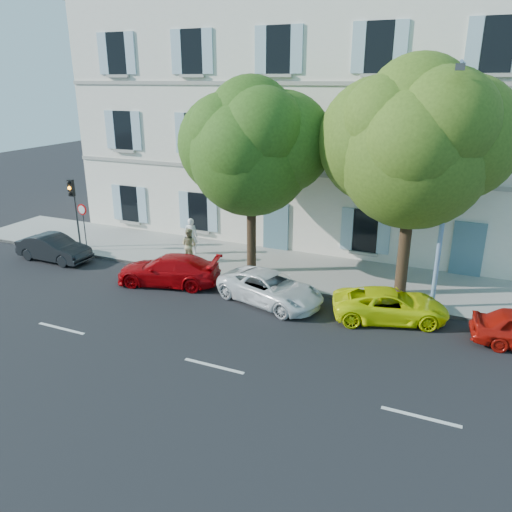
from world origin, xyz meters
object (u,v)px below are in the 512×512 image
at_px(car_dark_sedan, 54,248).
at_px(road_sign, 83,217).
at_px(car_red_coupe, 169,270).
at_px(traffic_light, 73,199).
at_px(tree_right, 414,152).
at_px(car_yellow_supercar, 390,305).
at_px(car_white_coupe, 270,288).
at_px(street_lamp, 448,178).
at_px(pedestrian_a, 191,236).
at_px(tree_left, 251,154).
at_px(pedestrian_b, 189,245).

xyz_separation_m(car_dark_sedan, road_sign, (0.66, 1.43, 1.23)).
bearing_deg(car_red_coupe, traffic_light, -119.50).
bearing_deg(road_sign, tree_right, 3.20).
height_order(car_red_coupe, car_yellow_supercar, car_red_coupe).
height_order(car_white_coupe, car_yellow_supercar, car_white_coupe).
bearing_deg(street_lamp, car_white_coupe, -164.63).
height_order(road_sign, street_lamp, street_lamp).
distance_m(car_red_coupe, traffic_light, 7.18).
bearing_deg(pedestrian_a, car_dark_sedan, 12.23).
relative_size(road_sign, pedestrian_a, 1.33).
relative_size(traffic_light, street_lamp, 0.40).
xyz_separation_m(car_white_coupe, traffic_light, (-11.22, 1.93, 2.05)).
bearing_deg(street_lamp, traffic_light, 178.85).
height_order(car_white_coupe, street_lamp, street_lamp).
xyz_separation_m(car_red_coupe, car_yellow_supercar, (9.07, 0.36, -0.07)).
relative_size(car_red_coupe, car_white_coupe, 1.01).
bearing_deg(tree_left, road_sign, -175.27).
bearing_deg(pedestrian_a, pedestrian_b, 98.78).
distance_m(car_white_coupe, car_yellow_supercar, 4.48).
xyz_separation_m(tree_left, pedestrian_a, (-3.62, 0.97, -4.25)).
bearing_deg(pedestrian_a, car_red_coupe, 88.38).
bearing_deg(traffic_light, tree_right, 2.31).
bearing_deg(street_lamp, pedestrian_a, 170.84).
distance_m(tree_left, traffic_light, 9.71).
height_order(tree_left, pedestrian_b, tree_left).
height_order(pedestrian_a, pedestrian_b, pedestrian_a).
bearing_deg(tree_right, car_white_coupe, -150.30).
distance_m(road_sign, pedestrian_a, 5.37).
relative_size(car_dark_sedan, car_white_coupe, 0.87).
xyz_separation_m(car_white_coupe, car_yellow_supercar, (4.47, 0.37, -0.03)).
xyz_separation_m(car_dark_sedan, tree_right, (15.71, 2.27, 5.06)).
distance_m(car_dark_sedan, pedestrian_a, 6.51).
bearing_deg(traffic_light, pedestrian_b, 4.43).
bearing_deg(car_white_coupe, pedestrian_a, 74.29).
bearing_deg(traffic_light, tree_left, 3.13).
distance_m(street_lamp, pedestrian_a, 12.12).
bearing_deg(car_yellow_supercar, street_lamp, -65.46).
xyz_separation_m(car_white_coupe, pedestrian_b, (-5.04, 2.41, 0.35)).
height_order(car_white_coupe, tree_right, tree_right).
bearing_deg(pedestrian_b, tree_left, -174.40).
height_order(car_red_coupe, tree_left, tree_left).
height_order(car_yellow_supercar, traffic_light, traffic_light).
height_order(car_dark_sedan, street_lamp, street_lamp).
distance_m(car_red_coupe, tree_left, 5.92).
bearing_deg(car_dark_sedan, tree_left, -75.99).
xyz_separation_m(tree_right, pedestrian_b, (-9.55, -0.16, -4.74)).
bearing_deg(tree_right, car_dark_sedan, -171.76).
distance_m(pedestrian_a, pedestrian_b, 1.11).
xyz_separation_m(car_white_coupe, road_sign, (-10.54, 1.73, 1.25)).
distance_m(traffic_light, pedestrian_b, 6.43).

